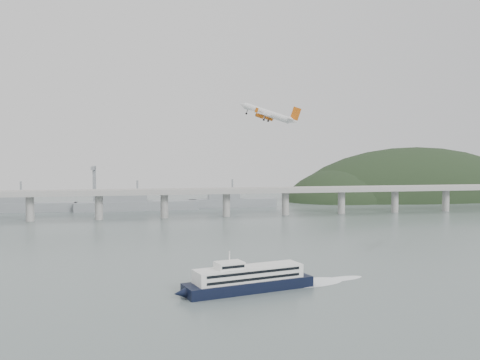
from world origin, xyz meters
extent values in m
plane|color=#566463|center=(0.00, 0.00, 0.00)|extent=(900.00, 900.00, 0.00)
cube|color=#989896|center=(0.00, 200.00, 20.00)|extent=(800.00, 22.00, 2.20)
cube|color=#989896|center=(0.00, 189.50, 22.00)|extent=(800.00, 0.60, 1.80)
cube|color=#989896|center=(0.00, 210.50, 22.00)|extent=(800.00, 0.60, 1.80)
cylinder|color=#989896|center=(-130.00, 200.00, 9.50)|extent=(6.00, 6.00, 21.00)
cylinder|color=#989896|center=(-80.00, 200.00, 9.50)|extent=(6.00, 6.00, 21.00)
cylinder|color=#989896|center=(-30.00, 200.00, 9.50)|extent=(6.00, 6.00, 21.00)
cylinder|color=#989896|center=(20.00, 200.00, 9.50)|extent=(6.00, 6.00, 21.00)
cylinder|color=#989896|center=(70.00, 200.00, 9.50)|extent=(6.00, 6.00, 21.00)
cylinder|color=#989896|center=(120.00, 200.00, 9.50)|extent=(6.00, 6.00, 21.00)
cylinder|color=#989896|center=(170.00, 200.00, 9.50)|extent=(6.00, 6.00, 21.00)
cylinder|color=#989896|center=(220.00, 200.00, 9.50)|extent=(6.00, 6.00, 21.00)
ellipsoid|color=black|center=(270.00, 330.00, -18.00)|extent=(320.00, 150.00, 156.00)
ellipsoid|color=black|center=(175.00, 320.00, -12.00)|extent=(140.00, 110.00, 96.00)
ellipsoid|color=black|center=(360.00, 340.00, -25.00)|extent=(220.00, 140.00, 120.00)
cube|color=slate|center=(-150.00, 270.00, 4.00)|extent=(95.67, 20.15, 8.00)
cube|color=slate|center=(-159.50, 270.00, 12.00)|extent=(33.90, 15.02, 8.00)
cylinder|color=slate|center=(-150.00, 270.00, 20.00)|extent=(1.60, 1.60, 14.00)
cube|color=slate|center=(-50.00, 265.00, 4.00)|extent=(110.55, 21.43, 8.00)
cube|color=slate|center=(-61.00, 265.00, 12.00)|extent=(39.01, 16.73, 8.00)
cylinder|color=slate|center=(-50.00, 265.00, 20.00)|extent=(1.60, 1.60, 14.00)
cube|color=slate|center=(40.00, 275.00, 4.00)|extent=(85.00, 13.60, 8.00)
cube|color=slate|center=(31.50, 275.00, 12.00)|extent=(29.75, 11.90, 8.00)
cylinder|color=slate|center=(40.00, 275.00, 20.00)|extent=(1.60, 1.60, 14.00)
cube|color=slate|center=(-90.00, 300.00, 20.00)|extent=(3.00, 3.00, 40.00)
cube|color=slate|center=(-90.00, 290.00, 38.00)|extent=(3.00, 28.00, 3.00)
cube|color=black|center=(-14.72, -28.17, 1.91)|extent=(49.05, 22.01, 3.82)
cone|color=black|center=(-39.80, -34.04, 1.91)|extent=(5.51, 4.80, 3.82)
cube|color=white|center=(-14.72, -28.17, 6.20)|extent=(41.19, 18.41, 4.77)
cube|color=black|center=(-13.62, -32.86, 7.44)|extent=(35.33, 8.40, 0.95)
cube|color=black|center=(-13.62, -32.86, 5.15)|extent=(35.33, 8.40, 0.95)
cube|color=black|center=(-15.82, -23.48, 7.44)|extent=(35.33, 8.40, 0.95)
cube|color=black|center=(-15.82, -23.48, 5.15)|extent=(35.33, 8.40, 0.95)
cube|color=white|center=(-22.15, -29.91, 9.83)|extent=(10.81, 8.67, 2.48)
cube|color=black|center=(-21.38, -33.21, 9.83)|extent=(8.39, 2.07, 0.95)
cylinder|color=white|center=(-22.15, -29.91, 12.88)|extent=(0.57, 0.57, 3.82)
ellipsoid|color=white|center=(11.29, -22.09, 0.05)|extent=(29.88, 19.63, 0.19)
ellipsoid|color=white|center=(24.30, -19.05, 0.05)|extent=(21.63, 11.38, 0.19)
cylinder|color=silver|center=(20.78, 78.64, 73.31)|extent=(23.03, 23.78, 13.27)
cone|color=silver|center=(9.08, 89.60, 78.80)|extent=(6.41, 6.39, 5.04)
cone|color=silver|center=(32.98, 67.24, 68.15)|extent=(7.21, 6.97, 5.39)
cube|color=silver|center=(21.22, 78.15, 71.97)|extent=(27.89, 30.15, 3.85)
cube|color=silver|center=(32.45, 67.79, 69.19)|extent=(10.93, 11.65, 1.98)
cube|color=#C8570D|center=(34.14, 66.46, 72.15)|extent=(5.41, 4.62, 8.07)
cylinder|color=#C8570D|center=(23.62, 83.76, 70.79)|extent=(5.23, 5.28, 3.79)
cylinder|color=black|center=(22.09, 85.20, 71.51)|extent=(2.50, 2.41, 2.43)
cube|color=silver|center=(23.91, 83.56, 71.79)|extent=(2.35, 2.14, 2.07)
cylinder|color=#C8570D|center=(15.81, 75.13, 71.37)|extent=(5.23, 5.28, 3.79)
cylinder|color=black|center=(14.28, 76.57, 72.09)|extent=(2.50, 2.41, 2.43)
cube|color=silver|center=(16.10, 74.94, 72.37)|extent=(2.35, 2.14, 2.07)
cylinder|color=black|center=(22.55, 80.53, 70.03)|extent=(1.21, 0.99, 2.54)
cylinder|color=black|center=(22.23, 80.75, 68.93)|extent=(1.41, 1.28, 1.50)
cylinder|color=black|center=(18.85, 76.46, 70.30)|extent=(1.21, 0.99, 2.54)
cylinder|color=black|center=(18.54, 76.67, 69.20)|extent=(1.41, 1.28, 1.50)
cylinder|color=black|center=(11.19, 87.40, 74.63)|extent=(1.21, 0.99, 2.54)
cylinder|color=black|center=(10.88, 87.61, 73.53)|extent=(1.41, 1.28, 1.50)
cube|color=#C8570D|center=(35.10, 89.87, 71.59)|extent=(2.00, 1.72, 2.96)
cube|color=#C8570D|center=(10.96, 63.21, 73.37)|extent=(2.00, 1.72, 2.96)
camera|label=1|loc=(-55.85, -203.74, 47.65)|focal=38.00mm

